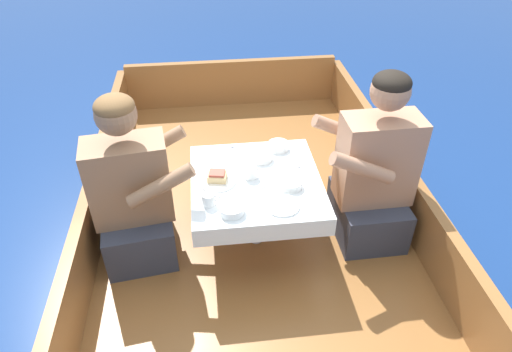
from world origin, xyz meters
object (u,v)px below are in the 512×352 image
at_px(person_port, 134,196).
at_px(coffee_cup_port, 250,172).
at_px(person_starboard, 373,176).
at_px(sandwich, 217,176).
at_px(coffee_cup_starboard, 209,199).

bearing_deg(person_port, coffee_cup_port, -6.16).
distance_m(person_starboard, sandwich, 0.84).
height_order(coffee_cup_port, coffee_cup_starboard, coffee_cup_port).
height_order(person_port, person_starboard, person_starboard).
xyz_separation_m(coffee_cup_port, coffee_cup_starboard, (-0.22, -0.20, -0.00)).
bearing_deg(coffee_cup_port, coffee_cup_starboard, -138.82).
xyz_separation_m(person_port, person_starboard, (1.27, -0.01, 0.02)).
xyz_separation_m(person_port, coffee_cup_port, (0.61, 0.01, 0.09)).
bearing_deg(coffee_cup_starboard, person_starboard, 11.08).
distance_m(person_starboard, coffee_cup_port, 0.67).
relative_size(person_port, coffee_cup_starboard, 10.36).
bearing_deg(sandwich, person_port, 179.74).
xyz_separation_m(person_port, coffee_cup_starboard, (0.39, -0.18, 0.09)).
bearing_deg(sandwich, person_starboard, -0.57).
height_order(person_starboard, coffee_cup_port, person_starboard).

